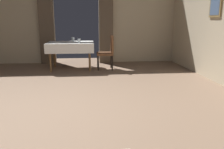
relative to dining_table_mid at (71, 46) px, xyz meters
The scene contains 8 objects.
ground 3.16m from the dining_table_mid, 87.67° to the right, with size 10.08×10.08×0.00m, color #7A604C.
wall_back 1.39m from the dining_table_mid, 83.42° to the left, with size 6.40×0.27×3.00m.
dining_table_mid is the anchor object (origin of this frame).
chair_mid_right 1.03m from the dining_table_mid, ahead, with size 0.44×0.44×0.93m.
glass_mid_a 0.35m from the dining_table_mid, 82.09° to the left, with size 0.08×0.08×0.11m, color silver.
glass_mid_b 0.40m from the dining_table_mid, 48.40° to the right, with size 0.08×0.08×0.12m, color silver.
plate_mid_c 0.44m from the dining_table_mid, 138.05° to the right, with size 0.22×0.22×0.01m, color white.
plate_mid_d 0.11m from the dining_table_mid, ahead, with size 0.23×0.23×0.01m, color white.
Camera 1 is at (0.41, -3.31, 1.30)m, focal length 36.75 mm.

